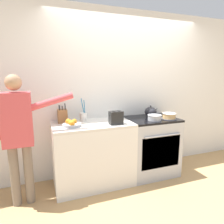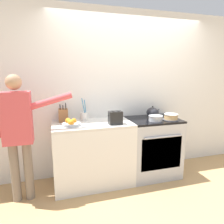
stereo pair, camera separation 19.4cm
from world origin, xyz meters
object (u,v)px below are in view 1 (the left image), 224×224
layer_cake (169,116)px  tea_kettle (151,112)px  mixing_bowl (154,118)px  utensil_crock (83,116)px  person_baker (19,130)px  stove_range (150,146)px  knife_block (62,116)px  toaster (116,118)px  fruit_bowl (72,124)px

layer_cake → tea_kettle: bearing=130.1°
layer_cake → tea_kettle: 0.30m
mixing_bowl → utensil_crock: 1.07m
tea_kettle → person_baker: bearing=-173.2°
mixing_bowl → person_baker: 1.87m
tea_kettle → utensil_crock: (-1.08, 0.11, -0.01)m
stove_range → mixing_bowl: mixing_bowl is taller
mixing_bowl → knife_block: knife_block is taller
tea_kettle → toaster: (-0.70, -0.24, 0.01)m
knife_block → fruit_bowl: (0.09, -0.25, -0.06)m
stove_range → toaster: (-0.66, -0.16, 0.55)m
tea_kettle → layer_cake: bearing=-49.9°
tea_kettle → knife_block: bearing=175.6°
stove_range → person_baker: size_ratio=0.57×
knife_block → person_baker: 0.65m
stove_range → fruit_bowl: size_ratio=3.72×
fruit_bowl → toaster: toaster is taller
stove_range → layer_cake: layer_cake is taller
mixing_bowl → person_baker: size_ratio=0.13×
tea_kettle → fruit_bowl: bearing=-173.5°
mixing_bowl → fruit_bowl: (-1.23, 0.08, -0.01)m
stove_range → toaster: size_ratio=4.63×
layer_cake → tea_kettle: size_ratio=1.05×
utensil_crock → person_baker: (-0.86, -0.34, -0.03)m
layer_cake → mixing_bowl: bearing=-179.8°
tea_kettle → knife_block: size_ratio=0.84×
stove_range → tea_kettle: (0.03, 0.08, 0.54)m
layer_cake → tea_kettle: tea_kettle is taller
mixing_bowl → fruit_bowl: fruit_bowl is taller
stove_range → utensil_crock: bearing=169.7°
layer_cake → person_baker: 2.13m
utensil_crock → toaster: size_ratio=1.70×
mixing_bowl → stove_range: bearing=75.8°
tea_kettle → fruit_bowl: size_ratio=0.95×
utensil_crock → knife_block: bearing=179.8°
mixing_bowl → fruit_bowl: size_ratio=0.86×
mixing_bowl → toaster: size_ratio=1.07×
tea_kettle → utensil_crock: 1.09m
stove_range → mixing_bowl: size_ratio=4.33×
utensil_crock → stove_range: bearing=-10.3°
toaster → fruit_bowl: bearing=171.2°
mixing_bowl → fruit_bowl: bearing=176.2°
layer_cake → knife_block: 1.61m
fruit_bowl → tea_kettle: bearing=6.5°
layer_cake → utensil_crock: size_ratio=0.73×
toaster → knife_block: bearing=153.3°
tea_kettle → utensil_crock: utensil_crock is taller
tea_kettle → toaster: size_ratio=1.18×
tea_kettle → utensil_crock: bearing=174.4°
knife_block → person_baker: size_ratio=0.17×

